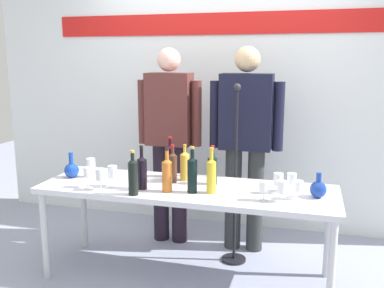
% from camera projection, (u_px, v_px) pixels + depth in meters
% --- Properties ---
extents(ground_plane, '(10.00, 10.00, 0.00)m').
position_uv_depth(ground_plane, '(187.00, 277.00, 3.29)').
color(ground_plane, '#949AB0').
extents(back_wall, '(4.79, 0.11, 3.00)m').
position_uv_depth(back_wall, '(221.00, 74.00, 4.14)').
color(back_wall, white).
rests_on(back_wall, ground).
extents(display_table, '(2.18, 0.68, 0.72)m').
position_uv_depth(display_table, '(187.00, 194.00, 3.16)').
color(display_table, silver).
rests_on(display_table, ground).
extents(decanter_blue_left, '(0.12, 0.12, 0.20)m').
position_uv_depth(decanter_blue_left, '(71.00, 170.00, 3.38)').
color(decanter_blue_left, '#163B9E').
rests_on(decanter_blue_left, display_table).
extents(decanter_blue_right, '(0.11, 0.11, 0.17)m').
position_uv_depth(decanter_blue_right, '(318.00, 189.00, 2.89)').
color(decanter_blue_right, '#193797').
rests_on(decanter_blue_right, display_table).
extents(presenter_left, '(0.58, 0.22, 1.74)m').
position_uv_depth(presenter_left, '(170.00, 134.00, 3.77)').
color(presenter_left, black).
rests_on(presenter_left, ground).
extents(presenter_right, '(0.62, 0.22, 1.75)m').
position_uv_depth(presenter_right, '(246.00, 136.00, 3.59)').
color(presenter_right, '#2E3132').
rests_on(presenter_right, ground).
extents(wine_bottle_0, '(0.07, 0.07, 0.31)m').
position_uv_depth(wine_bottle_0, '(133.00, 176.00, 2.93)').
color(wine_bottle_0, black).
rests_on(wine_bottle_0, display_table).
extents(wine_bottle_1, '(0.07, 0.07, 0.32)m').
position_uv_depth(wine_bottle_1, '(167.00, 174.00, 3.01)').
color(wine_bottle_1, '#CA6924').
rests_on(wine_bottle_1, display_table).
extents(wine_bottle_2, '(0.07, 0.07, 0.28)m').
position_uv_depth(wine_bottle_2, '(185.00, 165.00, 3.30)').
color(wine_bottle_2, gold).
rests_on(wine_bottle_2, display_table).
extents(wine_bottle_3, '(0.07, 0.07, 0.30)m').
position_uv_depth(wine_bottle_3, '(212.00, 168.00, 3.19)').
color(wine_bottle_3, black).
rests_on(wine_bottle_3, display_table).
extents(wine_bottle_4, '(0.07, 0.07, 0.29)m').
position_uv_depth(wine_bottle_4, '(173.00, 166.00, 3.24)').
color(wine_bottle_4, '#492A1D').
rests_on(wine_bottle_4, display_table).
extents(wine_bottle_5, '(0.07, 0.07, 0.33)m').
position_uv_depth(wine_bottle_5, '(192.00, 173.00, 2.98)').
color(wine_bottle_5, black).
rests_on(wine_bottle_5, display_table).
extents(wine_bottle_6, '(0.07, 0.07, 0.33)m').
position_uv_depth(wine_bottle_6, '(211.00, 174.00, 2.97)').
color(wine_bottle_6, gold).
rests_on(wine_bottle_6, display_table).
extents(wine_bottle_7, '(0.07, 0.07, 0.32)m').
position_uv_depth(wine_bottle_7, '(142.00, 171.00, 3.07)').
color(wine_bottle_7, black).
rests_on(wine_bottle_7, display_table).
extents(wine_bottle_8, '(0.07, 0.07, 0.33)m').
position_uv_depth(wine_bottle_8, '(170.00, 160.00, 3.39)').
color(wine_bottle_8, black).
rests_on(wine_bottle_8, display_table).
extents(wine_glass_left_0, '(0.06, 0.06, 0.15)m').
position_uv_depth(wine_glass_left_0, '(88.00, 173.00, 3.10)').
color(wine_glass_left_0, white).
rests_on(wine_glass_left_0, display_table).
extents(wine_glass_left_1, '(0.07, 0.07, 0.16)m').
position_uv_depth(wine_glass_left_1, '(100.00, 175.00, 3.04)').
color(wine_glass_left_1, white).
rests_on(wine_glass_left_1, display_table).
extents(wine_glass_left_2, '(0.07, 0.07, 0.15)m').
position_uv_depth(wine_glass_left_2, '(91.00, 164.00, 3.39)').
color(wine_glass_left_2, white).
rests_on(wine_glass_left_2, display_table).
extents(wine_glass_left_3, '(0.07, 0.07, 0.16)m').
position_uv_depth(wine_glass_left_3, '(112.00, 172.00, 3.14)').
color(wine_glass_left_3, white).
rests_on(wine_glass_left_3, display_table).
extents(wine_glass_right_0, '(0.07, 0.07, 0.14)m').
position_uv_depth(wine_glass_right_0, '(282.00, 187.00, 2.80)').
color(wine_glass_right_0, white).
rests_on(wine_glass_right_0, display_table).
extents(wine_glass_right_1, '(0.07, 0.07, 0.15)m').
position_uv_depth(wine_glass_right_1, '(278.00, 179.00, 2.97)').
color(wine_glass_right_1, white).
rests_on(wine_glass_right_1, display_table).
extents(wine_glass_right_2, '(0.07, 0.07, 0.13)m').
position_uv_depth(wine_glass_right_2, '(298.00, 186.00, 2.85)').
color(wine_glass_right_2, white).
rests_on(wine_glass_right_2, display_table).
extents(wine_glass_right_3, '(0.07, 0.07, 0.13)m').
position_uv_depth(wine_glass_right_3, '(292.00, 179.00, 3.02)').
color(wine_glass_right_3, white).
rests_on(wine_glass_right_3, display_table).
extents(wine_glass_right_4, '(0.07, 0.07, 0.13)m').
position_uv_depth(wine_glass_right_4, '(264.00, 187.00, 2.82)').
color(wine_glass_right_4, white).
rests_on(wine_glass_right_4, display_table).
extents(microphone_stand, '(0.20, 0.20, 1.46)m').
position_uv_depth(microphone_stand, '(235.00, 205.00, 3.46)').
color(microphone_stand, black).
rests_on(microphone_stand, ground).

